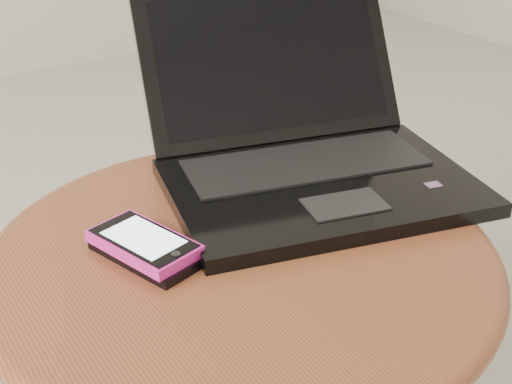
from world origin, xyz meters
TOP-DOWN VIEW (x-y plane):
  - table at (-0.10, -0.08)m, footprint 0.55×0.55m
  - laptop at (0.06, 0.03)m, footprint 0.43×0.44m
  - phone_black at (-0.19, -0.04)m, footprint 0.10×0.13m
  - phone_pink at (-0.19, -0.04)m, footprint 0.09×0.13m

SIDE VIEW (x-z plane):
  - table at x=-0.10m, z-range 0.13..0.57m
  - phone_black at x=-0.19m, z-range 0.44..0.45m
  - phone_pink at x=-0.19m, z-range 0.45..0.46m
  - laptop at x=0.06m, z-range 0.37..0.58m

